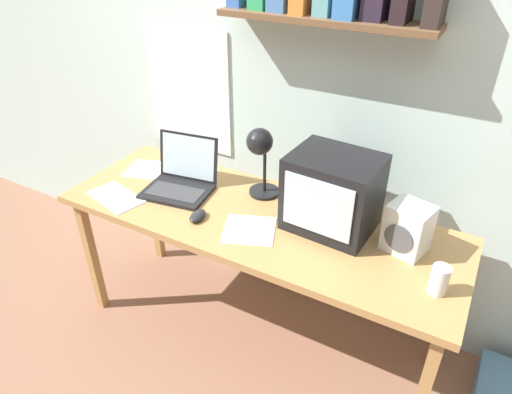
# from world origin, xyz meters

# --- Properties ---
(ground_plane) EXTENTS (12.00, 12.00, 0.00)m
(ground_plane) POSITION_xyz_m (0.00, 0.00, 0.00)
(ground_plane) COLOR #8F614A
(back_wall) EXTENTS (5.60, 0.24, 2.60)m
(back_wall) POSITION_xyz_m (0.00, 0.43, 1.31)
(back_wall) COLOR silver
(back_wall) RESTS_ON ground_plane
(corner_desk) EXTENTS (1.85, 0.64, 0.75)m
(corner_desk) POSITION_xyz_m (0.00, 0.00, 0.69)
(corner_desk) COLOR #B1814A
(corner_desk) RESTS_ON ground_plane
(crt_monitor) EXTENTS (0.38, 0.32, 0.33)m
(crt_monitor) POSITION_xyz_m (0.32, 0.09, 0.92)
(crt_monitor) COLOR black
(crt_monitor) RESTS_ON corner_desk
(laptop) EXTENTS (0.35, 0.33, 0.25)m
(laptop) POSITION_xyz_m (-0.44, 0.04, 0.81)
(laptop) COLOR black
(laptop) RESTS_ON corner_desk
(desk_lamp) EXTENTS (0.15, 0.21, 0.37)m
(desk_lamp) POSITION_xyz_m (-0.05, 0.13, 1.01)
(desk_lamp) COLOR black
(desk_lamp) RESTS_ON corner_desk
(juice_glass) EXTENTS (0.07, 0.07, 0.12)m
(juice_glass) POSITION_xyz_m (0.81, -0.11, 0.80)
(juice_glass) COLOR white
(juice_glass) RESTS_ON corner_desk
(space_heater) EXTENTS (0.19, 0.18, 0.21)m
(space_heater) POSITION_xyz_m (0.64, 0.08, 0.85)
(space_heater) COLOR white
(space_heater) RESTS_ON corner_desk
(computer_mouse) EXTENTS (0.07, 0.11, 0.03)m
(computer_mouse) POSITION_xyz_m (-0.22, -0.15, 0.77)
(computer_mouse) COLOR #232326
(computer_mouse) RESTS_ON corner_desk
(loose_paper_near_laptop) EXTENTS (0.29, 0.26, 0.00)m
(loose_paper_near_laptop) POSITION_xyz_m (-0.70, 0.10, 0.75)
(loose_paper_near_laptop) COLOR white
(loose_paper_near_laptop) RESTS_ON corner_desk
(loose_paper_near_monitor) EXTENTS (0.28, 0.28, 0.00)m
(loose_paper_near_monitor) POSITION_xyz_m (0.03, -0.11, 0.75)
(loose_paper_near_monitor) COLOR white
(loose_paper_near_monitor) RESTS_ON corner_desk
(printed_handout) EXTENTS (0.32, 0.23, 0.00)m
(printed_handout) POSITION_xyz_m (-0.67, -0.19, 0.75)
(printed_handout) COLOR white
(printed_handout) RESTS_ON corner_desk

